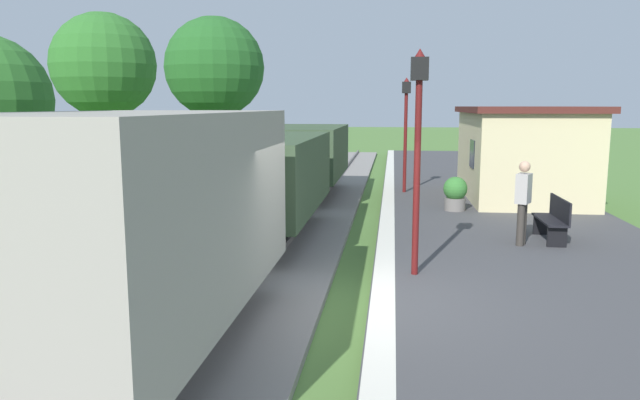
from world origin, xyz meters
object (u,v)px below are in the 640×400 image
object	(u,v)px
freight_train	(254,179)
lamp_post_far	(406,114)
station_hut	(522,152)
lamp_post_near	(418,121)
person_waiting	(523,200)
tree_field_left	(215,67)
tree_trackside_far	(104,66)
bench_near_hut	(554,219)
potted_planter	(455,193)

from	to	relation	value
freight_train	lamp_post_far	bearing A→B (deg)	65.66
freight_train	station_hut	distance (m)	9.39
station_hut	lamp_post_near	world-z (taller)	lamp_post_near
person_waiting	tree_field_left	world-z (taller)	tree_field_left
tree_field_left	station_hut	bearing A→B (deg)	-36.82
lamp_post_near	tree_field_left	bearing A→B (deg)	115.94
freight_train	tree_trackside_far	world-z (taller)	tree_trackside_far
lamp_post_far	tree_trackside_far	bearing A→B (deg)	173.00
tree_trackside_far	station_hut	bearing A→B (deg)	-8.60
freight_train	lamp_post_near	world-z (taller)	lamp_post_near
tree_field_left	freight_train	bearing A→B (deg)	-70.60
freight_train	tree_field_left	xyz separation A→B (m)	(-5.53, 15.70, 3.34)
station_hut	bench_near_hut	xyz separation A→B (m)	(-0.53, -6.03, -0.93)
freight_train	lamp_post_far	world-z (taller)	lamp_post_far
bench_near_hut	potted_planter	distance (m)	3.88
potted_planter	lamp_post_near	bearing A→B (deg)	-101.43
station_hut	tree_field_left	world-z (taller)	tree_field_left
tree_field_left	bench_near_hut	bearing A→B (deg)	-52.29
bench_near_hut	station_hut	bearing A→B (deg)	84.95
freight_train	tree_trackside_far	size ratio (longest dim) A/B	3.05
bench_near_hut	tree_field_left	distance (m)	19.72
bench_near_hut	tree_trackside_far	size ratio (longest dim) A/B	0.24
bench_near_hut	potted_planter	xyz separation A→B (m)	(-1.67, 3.50, 0.00)
station_hut	person_waiting	world-z (taller)	station_hut
bench_near_hut	tree_field_left	xyz separation A→B (m)	(-11.79, 15.25, 4.13)
person_waiting	potted_planter	size ratio (longest dim) A/B	1.87
station_hut	tree_trackside_far	world-z (taller)	tree_trackside_far
bench_near_hut	potted_planter	world-z (taller)	potted_planter
lamp_post_far	lamp_post_near	bearing A→B (deg)	-90.00
person_waiting	tree_field_left	bearing A→B (deg)	-28.59
person_waiting	tree_trackside_far	bearing A→B (deg)	-7.30
person_waiting	lamp_post_near	bearing A→B (deg)	73.77
station_hut	lamp_post_far	xyz separation A→B (m)	(-3.50, 0.84, 1.15)
potted_planter	tree_field_left	world-z (taller)	tree_field_left
potted_planter	tree_field_left	xyz separation A→B (m)	(-10.13, 11.75, 4.13)
lamp_post_far	tree_field_left	xyz separation A→B (m)	(-8.83, 8.39, 2.05)
station_hut	lamp_post_near	distance (m)	9.66
lamp_post_near	person_waiting	bearing A→B (deg)	47.43
tree_trackside_far	tree_field_left	size ratio (longest dim) A/B	0.88
lamp_post_near	freight_train	bearing A→B (deg)	143.32
potted_planter	tree_trackside_far	distance (m)	13.52
person_waiting	tree_field_left	distance (m)	19.58
person_waiting	lamp_post_near	world-z (taller)	lamp_post_near
freight_train	lamp_post_near	bearing A→B (deg)	-36.68
station_hut	tree_field_left	xyz separation A→B (m)	(-12.33, 9.23, 3.20)
lamp_post_far	tree_field_left	size ratio (longest dim) A/B	0.51
station_hut	tree_field_left	size ratio (longest dim) A/B	0.80
bench_near_hut	lamp_post_near	distance (m)	4.64
bench_near_hut	lamp_post_near	xyz separation A→B (m)	(-2.96, -2.90, 2.08)
potted_planter	tree_field_left	distance (m)	16.05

